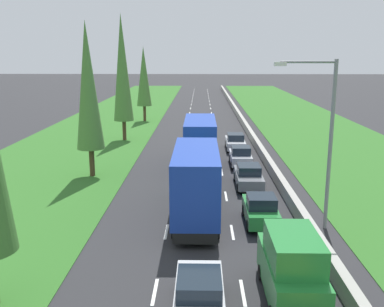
{
  "coord_description": "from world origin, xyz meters",
  "views": [
    {
      "loc": [
        0.05,
        -0.61,
        9.23
      ],
      "look_at": [
        -0.7,
        36.27,
        0.8
      ],
      "focal_mm": 40.71,
      "sensor_mm": 36.0,
      "label": 1
    }
  ],
  "objects_px": {
    "silver_hatchback_right_lane": "(240,156)",
    "poplar_tree_third": "(122,68)",
    "grey_sedan_right_lane": "(248,176)",
    "silver_sedan_right_lane": "(235,142)",
    "green_van_right_lane": "(291,267)",
    "poplar_tree_second": "(88,86)",
    "silver_sedan_centre_lane": "(199,296)",
    "green_hatchback_right_lane": "(261,210)",
    "blue_box_truck_centre_lane": "(196,181)",
    "blue_box_truck_centre_lane_fourth": "(200,142)",
    "poplar_tree_fourth": "(144,77)",
    "street_light_mast": "(325,133)"
  },
  "relations": [
    {
      "from": "silver_sedan_centre_lane",
      "to": "poplar_tree_fourth",
      "type": "relative_size",
      "value": 0.44
    },
    {
      "from": "poplar_tree_second",
      "to": "silver_hatchback_right_lane",
      "type": "bearing_deg",
      "value": 16.08
    },
    {
      "from": "poplar_tree_second",
      "to": "poplar_tree_third",
      "type": "bearing_deg",
      "value": 89.96
    },
    {
      "from": "grey_sedan_right_lane",
      "to": "silver_sedan_right_lane",
      "type": "relative_size",
      "value": 1.0
    },
    {
      "from": "blue_box_truck_centre_lane",
      "to": "blue_box_truck_centre_lane_fourth",
      "type": "xyz_separation_m",
      "value": [
        0.19,
        11.28,
        0.0
      ]
    },
    {
      "from": "grey_sedan_right_lane",
      "to": "poplar_tree_fourth",
      "type": "height_order",
      "value": "poplar_tree_fourth"
    },
    {
      "from": "poplar_tree_fourth",
      "to": "blue_box_truck_centre_lane",
      "type": "bearing_deg",
      "value": -78.25
    },
    {
      "from": "silver_sedan_centre_lane",
      "to": "poplar_tree_fourth",
      "type": "xyz_separation_m",
      "value": [
        -7.89,
        46.74,
        5.41
      ]
    },
    {
      "from": "blue_box_truck_centre_lane",
      "to": "blue_box_truck_centre_lane_fourth",
      "type": "height_order",
      "value": "same"
    },
    {
      "from": "green_hatchback_right_lane",
      "to": "poplar_tree_fourth",
      "type": "relative_size",
      "value": 0.38
    },
    {
      "from": "poplar_tree_second",
      "to": "poplar_tree_fourth",
      "type": "xyz_separation_m",
      "value": [
        0.47,
        28.4,
        -0.68
      ]
    },
    {
      "from": "green_hatchback_right_lane",
      "to": "silver_hatchback_right_lane",
      "type": "relative_size",
      "value": 1.0
    },
    {
      "from": "silver_hatchback_right_lane",
      "to": "poplar_tree_third",
      "type": "height_order",
      "value": "poplar_tree_third"
    },
    {
      "from": "silver_sedan_right_lane",
      "to": "street_light_mast",
      "type": "xyz_separation_m",
      "value": [
        3.02,
        -19.74,
        4.42
      ]
    },
    {
      "from": "green_hatchback_right_lane",
      "to": "blue_box_truck_centre_lane",
      "type": "xyz_separation_m",
      "value": [
        -3.57,
        1.03,
        1.35
      ]
    },
    {
      "from": "blue_box_truck_centre_lane_fourth",
      "to": "silver_sedan_right_lane",
      "type": "distance_m",
      "value": 7.88
    },
    {
      "from": "blue_box_truck_centre_lane",
      "to": "poplar_tree_fourth",
      "type": "xyz_separation_m",
      "value": [
        -7.67,
        36.9,
        4.03
      ]
    },
    {
      "from": "poplar_tree_second",
      "to": "poplar_tree_fourth",
      "type": "relative_size",
      "value": 1.13
    },
    {
      "from": "blue_box_truck_centre_lane",
      "to": "blue_box_truck_centre_lane_fourth",
      "type": "bearing_deg",
      "value": 89.05
    },
    {
      "from": "green_van_right_lane",
      "to": "poplar_tree_fourth",
      "type": "xyz_separation_m",
      "value": [
        -11.35,
        45.67,
        4.82
      ]
    },
    {
      "from": "green_van_right_lane",
      "to": "poplar_tree_second",
      "type": "xyz_separation_m",
      "value": [
        -11.81,
        17.27,
        5.5
      ]
    },
    {
      "from": "silver_hatchback_right_lane",
      "to": "poplar_tree_third",
      "type": "bearing_deg",
      "value": 136.66
    },
    {
      "from": "grey_sedan_right_lane",
      "to": "green_hatchback_right_lane",
      "type": "bearing_deg",
      "value": -90.57
    },
    {
      "from": "street_light_mast",
      "to": "poplar_tree_second",
      "type": "bearing_deg",
      "value": 145.92
    },
    {
      "from": "silver_sedan_centre_lane",
      "to": "blue_box_truck_centre_lane_fourth",
      "type": "relative_size",
      "value": 0.48
    },
    {
      "from": "silver_hatchback_right_lane",
      "to": "silver_sedan_right_lane",
      "type": "relative_size",
      "value": 0.87
    },
    {
      "from": "green_van_right_lane",
      "to": "silver_sedan_centre_lane",
      "type": "bearing_deg",
      "value": -162.9
    },
    {
      "from": "poplar_tree_third",
      "to": "poplar_tree_fourth",
      "type": "distance_m",
      "value": 14.04
    },
    {
      "from": "silver_hatchback_right_lane",
      "to": "silver_sedan_centre_lane",
      "type": "bearing_deg",
      "value": -98.85
    },
    {
      "from": "green_hatchback_right_lane",
      "to": "poplar_tree_third",
      "type": "bearing_deg",
      "value": 116.01
    },
    {
      "from": "blue_box_truck_centre_lane",
      "to": "blue_box_truck_centre_lane_fourth",
      "type": "distance_m",
      "value": 11.28
    },
    {
      "from": "green_van_right_lane",
      "to": "blue_box_truck_centre_lane",
      "type": "bearing_deg",
      "value": 112.72
    },
    {
      "from": "silver_sedan_centre_lane",
      "to": "green_hatchback_right_lane",
      "type": "relative_size",
      "value": 1.15
    },
    {
      "from": "poplar_tree_third",
      "to": "silver_sedan_centre_lane",
      "type": "bearing_deg",
      "value": -75.72
    },
    {
      "from": "silver_sedan_centre_lane",
      "to": "street_light_mast",
      "type": "xyz_separation_m",
      "value": [
        6.45,
        8.32,
        4.42
      ]
    },
    {
      "from": "blue_box_truck_centre_lane",
      "to": "silver_sedan_right_lane",
      "type": "distance_m",
      "value": 18.63
    },
    {
      "from": "green_van_right_lane",
      "to": "green_hatchback_right_lane",
      "type": "xyz_separation_m",
      "value": [
        -0.1,
        7.75,
        -0.56
      ]
    },
    {
      "from": "silver_sedan_right_lane",
      "to": "poplar_tree_second",
      "type": "xyz_separation_m",
      "value": [
        -11.78,
        -9.73,
        6.08
      ]
    },
    {
      "from": "street_light_mast",
      "to": "green_van_right_lane",
      "type": "bearing_deg",
      "value": -112.39
    },
    {
      "from": "grey_sedan_right_lane",
      "to": "silver_sedan_right_lane",
      "type": "xyz_separation_m",
      "value": [
        0.0,
        12.29,
        0.0
      ]
    },
    {
      "from": "green_van_right_lane",
      "to": "blue_box_truck_centre_lane",
      "type": "xyz_separation_m",
      "value": [
        -3.68,
        8.78,
        0.78
      ]
    },
    {
      "from": "poplar_tree_second",
      "to": "poplar_tree_third",
      "type": "height_order",
      "value": "poplar_tree_third"
    },
    {
      "from": "silver_hatchback_right_lane",
      "to": "poplar_tree_second",
      "type": "bearing_deg",
      "value": -163.92
    },
    {
      "from": "blue_box_truck_centre_lane",
      "to": "poplar_tree_fourth",
      "type": "distance_m",
      "value": 37.9
    },
    {
      "from": "grey_sedan_right_lane",
      "to": "poplar_tree_third",
      "type": "distance_m",
      "value": 21.83
    },
    {
      "from": "silver_sedan_centre_lane",
      "to": "grey_sedan_right_lane",
      "type": "relative_size",
      "value": 1.0
    },
    {
      "from": "green_hatchback_right_lane",
      "to": "street_light_mast",
      "type": "relative_size",
      "value": 0.43
    },
    {
      "from": "blue_box_truck_centre_lane",
      "to": "poplar_tree_second",
      "type": "xyz_separation_m",
      "value": [
        -8.14,
        8.5,
        4.71
      ]
    },
    {
      "from": "green_hatchback_right_lane",
      "to": "poplar_tree_third",
      "type": "relative_size",
      "value": 0.29
    },
    {
      "from": "silver_sedan_centre_lane",
      "to": "blue_box_truck_centre_lane",
      "type": "bearing_deg",
      "value": 91.26
    }
  ]
}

